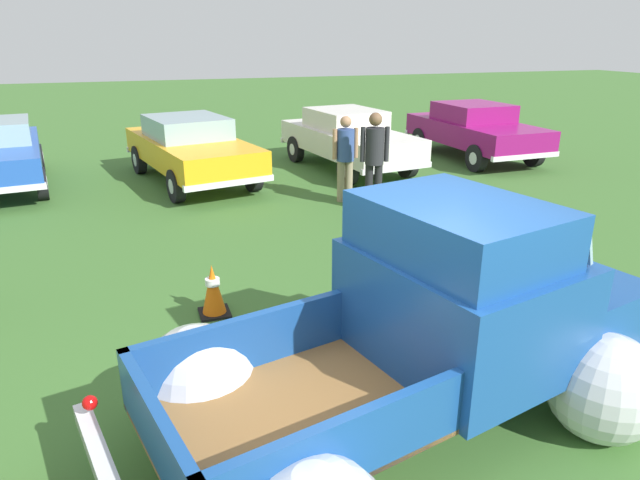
% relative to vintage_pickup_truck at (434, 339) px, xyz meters
% --- Properties ---
extents(ground_plane, '(80.00, 80.00, 0.00)m').
position_rel_vintage_pickup_truck_xyz_m(ground_plane, '(-0.38, -0.09, -0.76)').
color(ground_plane, '#3D6B2D').
extents(vintage_pickup_truck, '(4.94, 3.56, 1.96)m').
position_rel_vintage_pickup_truck_xyz_m(vintage_pickup_truck, '(0.00, 0.00, 0.00)').
color(vintage_pickup_truck, black).
rests_on(vintage_pickup_truck, ground).
extents(show_car_1, '(2.75, 4.79, 1.43)m').
position_rel_vintage_pickup_truck_xyz_m(show_car_1, '(-0.97, 9.14, 0.03)').
color(show_car_1, black).
rests_on(show_car_1, ground).
extents(show_car_2, '(2.37, 4.52, 1.43)m').
position_rel_vintage_pickup_truck_xyz_m(show_car_2, '(2.80, 9.20, 0.02)').
color(show_car_2, black).
rests_on(show_car_2, ground).
extents(show_car_3, '(2.02, 4.24, 1.43)m').
position_rel_vintage_pickup_truck_xyz_m(show_car_3, '(6.43, 9.31, 0.02)').
color(show_car_3, black).
rests_on(show_car_3, ground).
extents(spectator_0, '(0.54, 0.42, 1.82)m').
position_rel_vintage_pickup_truck_xyz_m(spectator_0, '(1.99, 5.78, 0.29)').
color(spectator_0, black).
rests_on(spectator_0, ground).
extents(spectator_1, '(0.53, 0.35, 1.68)m').
position_rel_vintage_pickup_truck_xyz_m(spectator_1, '(1.71, 6.55, 0.20)').
color(spectator_1, gray).
rests_on(spectator_1, ground).
extents(lane_cone_1, '(0.36, 0.36, 0.63)m').
position_rel_vintage_pickup_truck_xyz_m(lane_cone_1, '(-1.49, 2.50, -0.45)').
color(lane_cone_1, black).
rests_on(lane_cone_1, ground).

